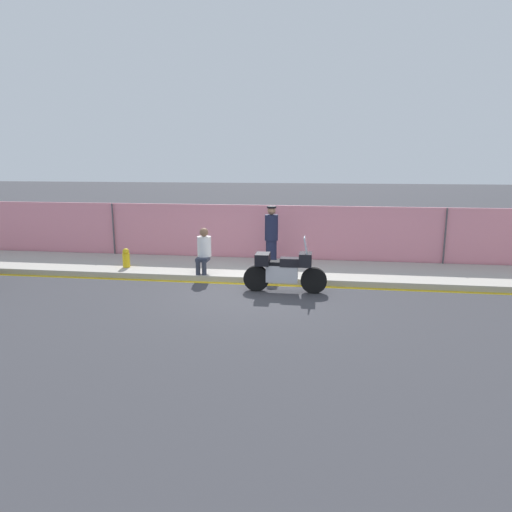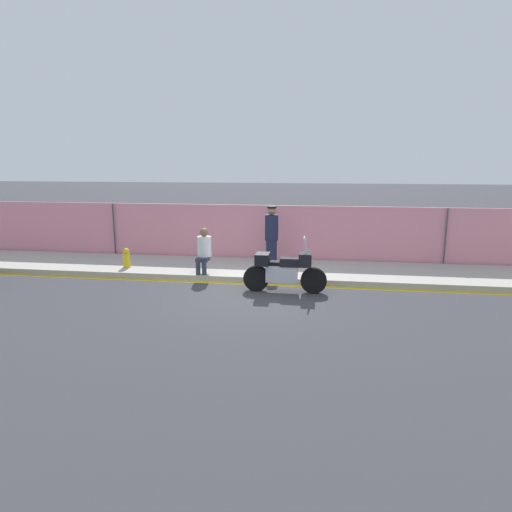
% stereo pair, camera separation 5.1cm
% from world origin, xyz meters
% --- Properties ---
extents(ground_plane, '(120.00, 120.00, 0.00)m').
position_xyz_m(ground_plane, '(0.00, 0.00, 0.00)').
color(ground_plane, '#38383D').
extents(sidewalk, '(41.08, 2.67, 0.17)m').
position_xyz_m(sidewalk, '(0.00, 2.24, 0.08)').
color(sidewalk, '#ADA89E').
rests_on(sidewalk, ground_plane).
extents(curb_paint_stripe, '(41.08, 0.18, 0.01)m').
position_xyz_m(curb_paint_stripe, '(0.00, 0.81, 0.00)').
color(curb_paint_stripe, gold).
rests_on(curb_paint_stripe, ground_plane).
extents(storefront_fence, '(39.03, 0.17, 1.94)m').
position_xyz_m(storefront_fence, '(0.00, 3.66, 0.97)').
color(storefront_fence, pink).
rests_on(storefront_fence, ground_plane).
extents(motorcycle, '(2.18, 0.50, 1.48)m').
position_xyz_m(motorcycle, '(0.73, 0.19, 0.60)').
color(motorcycle, black).
rests_on(motorcycle, ground_plane).
extents(officer_standing, '(0.41, 0.41, 1.85)m').
position_xyz_m(officer_standing, '(0.13, 2.55, 1.11)').
color(officer_standing, '#191E38').
rests_on(officer_standing, sidewalk).
extents(person_seated_on_curb, '(0.41, 0.68, 1.30)m').
position_xyz_m(person_seated_on_curb, '(-1.72, 1.37, 0.88)').
color(person_seated_on_curb, '#2D3342').
rests_on(person_seated_on_curb, sidewalk).
extents(fire_hydrant, '(0.22, 0.27, 0.59)m').
position_xyz_m(fire_hydrant, '(-4.24, 1.63, 0.46)').
color(fire_hydrant, gold).
rests_on(fire_hydrant, sidewalk).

